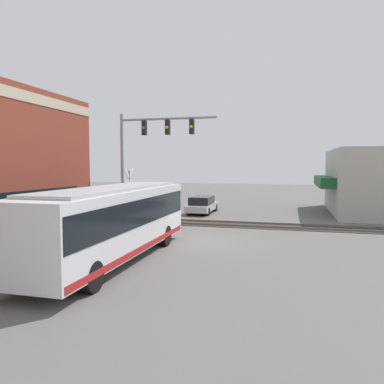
# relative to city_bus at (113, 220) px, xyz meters

# --- Properties ---
(ground_plane) EXTENTS (120.00, 120.00, 0.00)m
(ground_plane) POSITION_rel_city_bus_xyz_m (4.58, -2.80, -1.70)
(ground_plane) COLOR #605E5B
(shop_building) EXTENTS (11.91, 8.42, 5.22)m
(shop_building) POSITION_rel_city_bus_xyz_m (19.26, -13.86, 0.91)
(shop_building) COLOR #B2ADA3
(shop_building) RESTS_ON ground
(city_bus) EXTENTS (11.00, 2.59, 3.07)m
(city_bus) POSITION_rel_city_bus_xyz_m (0.00, 0.00, 0.00)
(city_bus) COLOR silver
(city_bus) RESTS_ON ground
(traffic_signal_gantry) EXTENTS (0.42, 6.37, 7.27)m
(traffic_signal_gantry) POSITION_rel_city_bus_xyz_m (8.54, 1.80, 3.62)
(traffic_signal_gantry) COLOR gray
(traffic_signal_gantry) RESTS_ON ground
(crossing_signal) EXTENTS (1.41, 1.18, 3.81)m
(crossing_signal) POSITION_rel_city_bus_xyz_m (8.62, 3.19, 0.60)
(crossing_signal) COLOR gray
(crossing_signal) RESTS_ON ground
(rail_track_near) EXTENTS (2.60, 60.00, 0.15)m
(rail_track_near) POSITION_rel_city_bus_xyz_m (10.58, -2.80, -1.67)
(rail_track_near) COLOR #332D28
(rail_track_near) RESTS_ON ground
(parked_car_silver) EXTENTS (4.86, 1.82, 1.40)m
(parked_car_silver) POSITION_rel_city_bus_xyz_m (15.95, -0.00, -1.04)
(parked_car_silver) COLOR #B7B7BC
(parked_car_silver) RESTS_ON ground
(pedestrian_at_crossing) EXTENTS (0.34, 0.34, 1.85)m
(pedestrian_at_crossing) POSITION_rel_city_bus_xyz_m (9.25, 2.17, -0.75)
(pedestrian_at_crossing) COLOR #473828
(pedestrian_at_crossing) RESTS_ON ground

